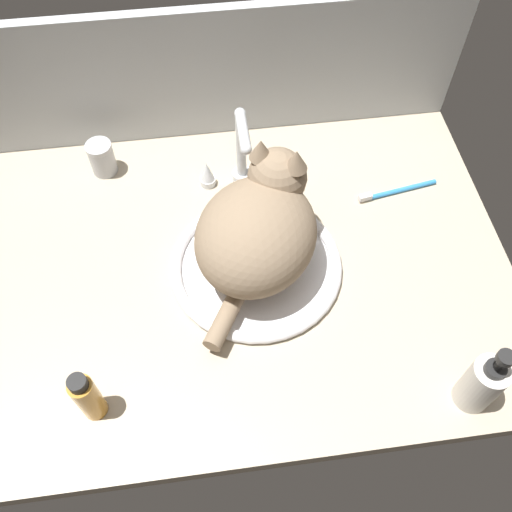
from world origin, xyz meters
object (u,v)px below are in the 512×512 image
Objects in this scene: faucet at (242,158)px; cat at (260,227)px; soap_pump_bottle at (482,383)px; toothbrush at (396,191)px; sink_basin at (256,265)px; amber_bottle at (87,397)px; metal_jar at (102,158)px.

cat is at bearing -87.52° from faucet.
soap_pump_bottle is (31.16, -50.38, -1.55)cm from faucet.
toothbrush is (-0.26, 43.73, -5.48)cm from soap_pump_bottle.
sink_basin is 0.97× the size of cat.
sink_basin is 1.66× the size of faucet.
faucet is at bearing 167.84° from toothbrush.
cat is 2.69× the size of amber_bottle.
faucet is at bearing 121.73° from soap_pump_bottle.
metal_jar is (-59.55, 57.98, -2.38)cm from soap_pump_bottle.
cat reaches higher than toothbrush.
cat is at bearing -156.76° from toothbrush.
faucet is 19.84cm from cat.
sink_basin is 2.61× the size of amber_bottle.
soap_pump_bottle is at bearing -5.74° from amber_bottle.
toothbrush is (30.90, -6.66, -7.03)cm from faucet.
soap_pump_bottle is 1.34× the size of amber_bottle.
metal_jar is (-28.40, 28.61, 2.82)cm from sink_basin.
amber_bottle reaches higher than toothbrush.
faucet reaches higher than soap_pump_bottle.
soap_pump_bottle is 0.96× the size of toothbrush.
cat reaches higher than metal_jar.
faucet is (-0.00, 21.02, 6.75)cm from sink_basin.
toothbrush is (59.29, -14.25, -3.11)cm from metal_jar.
cat is at bearing -42.88° from metal_jar.
soap_pump_bottle is at bearing -89.66° from toothbrush.
metal_jar is at bearing 166.49° from toothbrush.
cat reaches higher than soap_pump_bottle.
sink_basin is 40.41cm from metal_jar.
soap_pump_bottle is at bearing -58.27° from faucet.
amber_bottle is (-29.05, -23.32, 4.89)cm from sink_basin.
cat reaches higher than sink_basin.
metal_jar is at bearing 89.28° from amber_bottle.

